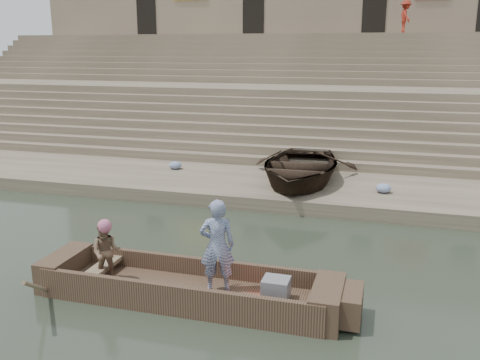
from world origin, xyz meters
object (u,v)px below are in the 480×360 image
at_px(main_rowboat, 187,294).
at_px(rowing_man, 106,252).
at_px(standing_man, 217,246).
at_px(pedestrian, 406,17).
at_px(television, 275,289).
at_px(beached_rowboat, 299,167).

distance_m(main_rowboat, rowing_man, 1.69).
relative_size(standing_man, pedestrian, 1.03).
xyz_separation_m(standing_man, pedestrian, (3.18, 21.48, 4.96)).
height_order(main_rowboat, standing_man, standing_man).
height_order(main_rowboat, television, television).
bearing_deg(rowing_man, main_rowboat, -14.87).
bearing_deg(main_rowboat, pedestrian, 80.13).
height_order(rowing_man, pedestrian, pedestrian).
xyz_separation_m(beached_rowboat, pedestrian, (3.00, 14.04, 5.13)).
bearing_deg(pedestrian, standing_man, 157.35).
relative_size(main_rowboat, pedestrian, 3.01).
bearing_deg(main_rowboat, beached_rowboat, 84.28).
height_order(standing_man, television, standing_man).
distance_m(standing_man, rowing_man, 2.14).
bearing_deg(beached_rowboat, television, -84.81).
relative_size(standing_man, television, 3.72).
xyz_separation_m(standing_man, television, (1.08, -0.08, -0.66)).
relative_size(rowing_man, television, 2.48).
relative_size(standing_man, beached_rowboat, 0.35).
bearing_deg(beached_rowboat, main_rowboat, -97.34).
xyz_separation_m(television, beached_rowboat, (-0.90, 7.52, 0.48)).
height_order(rowing_man, beached_rowboat, beached_rowboat).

